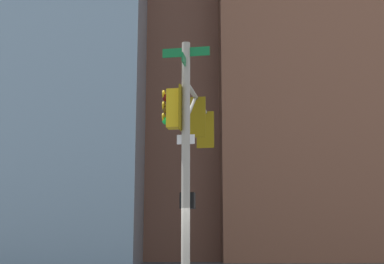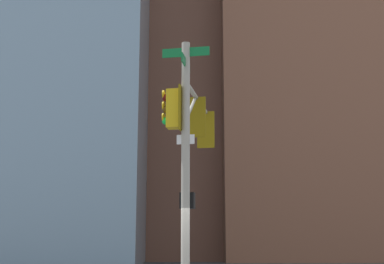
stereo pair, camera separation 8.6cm
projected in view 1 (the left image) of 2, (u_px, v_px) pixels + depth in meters
name	position (u px, v px, depth m)	size (l,w,h in m)	color
signal_pole_assembly	(191.00, 136.00, 14.79)	(1.56, 5.00, 6.76)	#9E998C
building_brick_midblock	(132.00, 116.00, 62.01)	(23.57, 16.89, 31.90)	brown
building_brick_farside	(291.00, 35.00, 60.46)	(16.76, 16.21, 48.72)	brown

